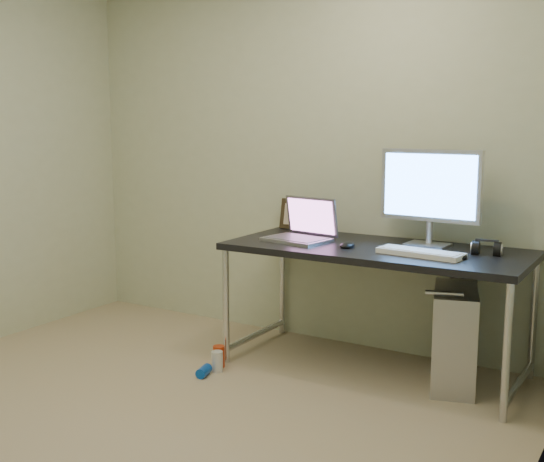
{
  "coord_description": "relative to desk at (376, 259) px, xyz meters",
  "views": [
    {
      "loc": [
        2.19,
        -2.3,
        1.47
      ],
      "look_at": [
        0.19,
        1.02,
        0.85
      ],
      "focal_mm": 45.0,
      "sensor_mm": 36.0,
      "label": 1
    }
  ],
  "objects": [
    {
      "name": "wall_back",
      "position": [
        -0.69,
        0.38,
        0.57
      ],
      "size": [
        3.5,
        0.02,
        2.5
      ],
      "primitive_type": "cube",
      "color": "beige",
      "rests_on": "ground"
    },
    {
      "name": "mouse_right",
      "position": [
        0.52,
        -0.11,
        0.09
      ],
      "size": [
        0.09,
        0.12,
        0.04
      ],
      "primitive_type": "ellipsoid",
      "rotation": [
        0.0,
        0.0,
        -0.21
      ],
      "color": "black",
      "rests_on": "desk"
    },
    {
      "name": "cable_a",
      "position": [
        0.42,
        0.33,
        -0.28
      ],
      "size": [
        0.01,
        0.16,
        0.69
      ],
      "primitive_type": "cylinder",
      "rotation": [
        0.21,
        0.0,
        0.0
      ],
      "color": "black",
      "rests_on": "ground"
    },
    {
      "name": "laptop",
      "position": [
        -0.48,
        -0.02,
        0.13
      ],
      "size": [
        0.42,
        0.36,
        0.26
      ],
      "rotation": [
        0.0,
        0.0,
        -0.16
      ],
      "color": "silver",
      "rests_on": "desk"
    },
    {
      "name": "wall_right",
      "position": [
        1.06,
        -1.37,
        0.57
      ],
      "size": [
        0.02,
        3.5,
        2.5
      ],
      "primitive_type": "cube",
      "color": "beige",
      "rests_on": "ground"
    },
    {
      "name": "keyboard",
      "position": [
        0.31,
        -0.12,
        0.09
      ],
      "size": [
        0.49,
        0.21,
        0.03
      ],
      "primitive_type": "cube",
      "rotation": [
        0.0,
        0.0,
        -0.12
      ],
      "color": "white",
      "rests_on": "desk"
    },
    {
      "name": "monitor",
      "position": [
        0.25,
        0.17,
        0.4
      ],
      "size": [
        0.6,
        0.19,
        0.57
      ],
      "rotation": [
        0.0,
        0.0,
        -0.07
      ],
      "color": "silver",
      "rests_on": "desk"
    },
    {
      "name": "cable_b",
      "position": [
        0.51,
        0.31,
        -0.3
      ],
      "size": [
        0.02,
        0.11,
        0.71
      ],
      "primitive_type": "cylinder",
      "rotation": [
        0.14,
        0.0,
        0.09
      ],
      "color": "black",
      "rests_on": "ground"
    },
    {
      "name": "webcam",
      "position": [
        -0.42,
        0.25,
        0.15
      ],
      "size": [
        0.04,
        0.03,
        0.11
      ],
      "rotation": [
        0.0,
        0.0,
        0.09
      ],
      "color": "silver",
      "rests_on": "desk"
    },
    {
      "name": "floor",
      "position": [
        -0.69,
        -1.37,
        -0.68
      ],
      "size": [
        3.5,
        3.5,
        0.0
      ],
      "primitive_type": "plane",
      "color": "tan",
      "rests_on": "ground"
    },
    {
      "name": "can_white",
      "position": [
        -0.78,
        -0.51,
        -0.62
      ],
      "size": [
        0.08,
        0.08,
        0.12
      ],
      "primitive_type": "cylinder",
      "rotation": [
        0.0,
        0.0,
        0.12
      ],
      "color": "silver",
      "rests_on": "ground"
    },
    {
      "name": "headphones",
      "position": [
        0.61,
        0.09,
        0.1
      ],
      "size": [
        0.17,
        0.1,
        0.11
      ],
      "rotation": [
        0.0,
        0.0,
        0.14
      ],
      "color": "black",
      "rests_on": "desk"
    },
    {
      "name": "mouse_left",
      "position": [
        -0.14,
        -0.11,
        0.09
      ],
      "size": [
        0.08,
        0.13,
        0.04
      ],
      "primitive_type": "ellipsoid",
      "rotation": [
        0.0,
        0.0,
        -0.07
      ],
      "color": "black",
      "rests_on": "desk"
    },
    {
      "name": "can_red",
      "position": [
        -0.82,
        -0.44,
        -0.61
      ],
      "size": [
        0.09,
        0.09,
        0.13
      ],
      "primitive_type": "cylinder",
      "rotation": [
        0.0,
        0.0,
        0.32
      ],
      "color": "red",
      "rests_on": "ground"
    },
    {
      "name": "tower_computer",
      "position": [
        0.47,
        0.02,
        -0.4
      ],
      "size": [
        0.37,
        0.58,
        0.59
      ],
      "rotation": [
        0.0,
        0.0,
        0.29
      ],
      "color": "silver",
      "rests_on": "ground"
    },
    {
      "name": "desk",
      "position": [
        0.0,
        0.0,
        0.0
      ],
      "size": [
        1.75,
        0.76,
        0.75
      ],
      "color": "black",
      "rests_on": "ground"
    },
    {
      "name": "can_blue",
      "position": [
        -0.81,
        -0.61,
        -0.65
      ],
      "size": [
        0.08,
        0.12,
        0.06
      ],
      "primitive_type": "cylinder",
      "rotation": [
        1.57,
        0.0,
        0.23
      ],
      "color": "blue",
      "rests_on": "ground"
    },
    {
      "name": "picture_frame",
      "position": [
        -0.71,
        0.34,
        0.17
      ],
      "size": [
        0.26,
        0.09,
        0.21
      ],
      "primitive_type": "cube",
      "rotation": [
        -0.21,
        0.0,
        0.06
      ],
      "color": "black",
      "rests_on": "desk"
    }
  ]
}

